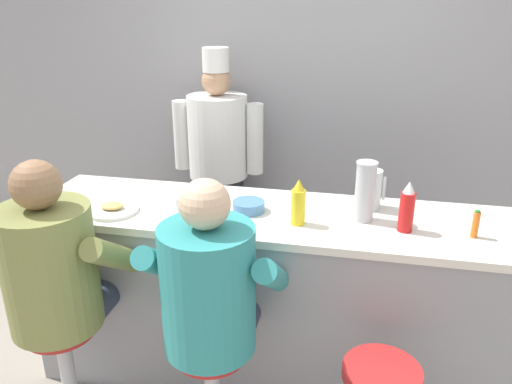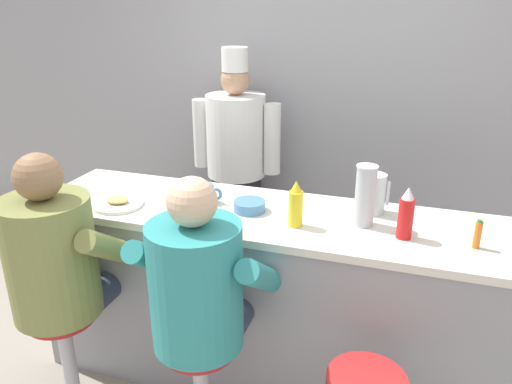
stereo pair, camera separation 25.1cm
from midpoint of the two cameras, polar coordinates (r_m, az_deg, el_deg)
The scene contains 14 objects.
wall_back at distance 3.81m, azimuth 3.72°, elevation 10.52°, with size 10.00×0.06×2.70m.
diner_counter at distance 2.81m, azimuth -1.06°, elevation -11.98°, with size 2.56×0.67×1.02m.
ketchup_bottle_red at distance 2.40m, azimuth 14.04°, elevation -1.86°, with size 0.07×0.07×0.25m.
mustard_bottle_yellow at distance 2.40m, azimuth 1.88°, elevation -1.38°, with size 0.07×0.07×0.23m.
hot_sauce_bottle_orange at distance 2.45m, azimuth 21.17°, elevation -3.54°, with size 0.03×0.03×0.13m.
water_pitcher_clear at distance 2.63m, azimuth 10.27°, elevation 0.27°, with size 0.14×0.12×0.21m.
breakfast_plate at distance 2.71m, azimuth -18.68°, elevation -1.93°, with size 0.27×0.27×0.05m.
cereal_bowl at distance 2.58m, azimuth -3.63°, elevation -1.69°, with size 0.17×0.17×0.05m.
coffee_mug_white at distance 2.57m, azimuth -11.06°, elevation -1.66°, with size 0.13×0.08×0.10m.
coffee_mug_blue at distance 2.68m, azimuth -8.77°, elevation -0.45°, with size 0.15×0.09×0.10m.
cup_stack_steel at distance 2.46m, azimuth 9.53°, elevation 0.01°, with size 0.10×0.10×0.30m.
diner_seated_olive at distance 2.56m, azimuth -24.57°, elevation -8.45°, with size 0.64×0.63×1.43m.
diner_seated_teal at distance 2.23m, azimuth -8.46°, elevation -11.50°, with size 0.62×0.61×1.40m.
cook_in_whites_near at distance 3.75m, azimuth -6.24°, elevation 4.07°, with size 0.68×0.44×1.74m.
Camera 1 is at (0.42, -1.99, 2.05)m, focal length 35.00 mm.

